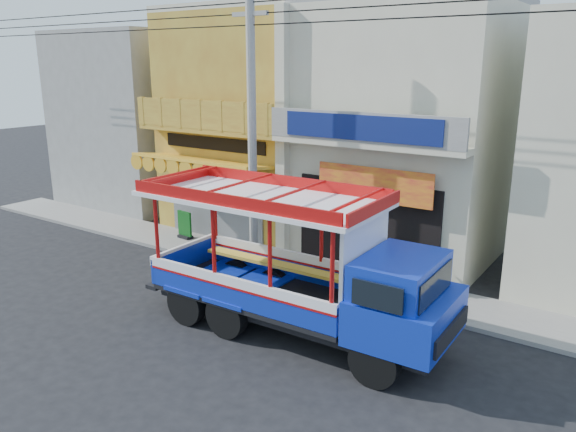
% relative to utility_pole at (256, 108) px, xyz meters
% --- Properties ---
extents(ground, '(90.00, 90.00, 0.00)m').
position_rel_utility_pole_xyz_m(ground, '(0.85, -3.30, -5.03)').
color(ground, black).
rests_on(ground, ground).
extents(sidewalk, '(30.00, 2.00, 0.12)m').
position_rel_utility_pole_xyz_m(sidewalk, '(0.85, 0.70, -4.97)').
color(sidewalk, slate).
rests_on(sidewalk, ground).
extents(shophouse_left, '(6.00, 7.50, 8.24)m').
position_rel_utility_pole_xyz_m(shophouse_left, '(-3.15, 4.66, -0.92)').
color(shophouse_left, '#A77125').
rests_on(shophouse_left, ground).
extents(shophouse_right, '(6.00, 6.75, 8.24)m').
position_rel_utility_pole_xyz_m(shophouse_right, '(2.85, 4.66, -0.93)').
color(shophouse_right, beige).
rests_on(shophouse_right, ground).
extents(party_pilaster, '(0.35, 0.30, 8.00)m').
position_rel_utility_pole_xyz_m(party_pilaster, '(-0.15, 1.55, -1.03)').
color(party_pilaster, beige).
rests_on(party_pilaster, ground).
extents(filler_building_left, '(6.00, 6.00, 7.60)m').
position_rel_utility_pole_xyz_m(filler_building_left, '(-10.15, 4.70, -1.23)').
color(filler_building_left, gray).
rests_on(filler_building_left, ground).
extents(utility_pole, '(28.00, 0.26, 9.00)m').
position_rel_utility_pole_xyz_m(utility_pole, '(0.00, 0.00, 0.00)').
color(utility_pole, gray).
rests_on(utility_pole, ground).
extents(songthaew_truck, '(7.65, 2.68, 3.55)m').
position_rel_utility_pole_xyz_m(songthaew_truck, '(3.77, -2.83, -3.32)').
color(songthaew_truck, black).
rests_on(songthaew_truck, ground).
extents(green_sign, '(0.66, 0.35, 1.00)m').
position_rel_utility_pole_xyz_m(green_sign, '(-4.05, 0.96, -4.49)').
color(green_sign, black).
rests_on(green_sign, sidewalk).
extents(potted_plant_a, '(1.05, 1.02, 0.88)m').
position_rel_utility_pole_xyz_m(potted_plant_a, '(3.96, 1.01, -4.47)').
color(potted_plant_a, '#154C19').
rests_on(potted_plant_a, sidewalk).
extents(potted_plant_b, '(0.59, 0.65, 0.98)m').
position_rel_utility_pole_xyz_m(potted_plant_b, '(4.52, 0.32, -4.42)').
color(potted_plant_b, '#154C19').
rests_on(potted_plant_b, sidewalk).
extents(potted_plant_c, '(0.76, 0.76, 1.02)m').
position_rel_utility_pole_xyz_m(potted_plant_c, '(5.09, 1.23, -4.40)').
color(potted_plant_c, '#154C19').
rests_on(potted_plant_c, sidewalk).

